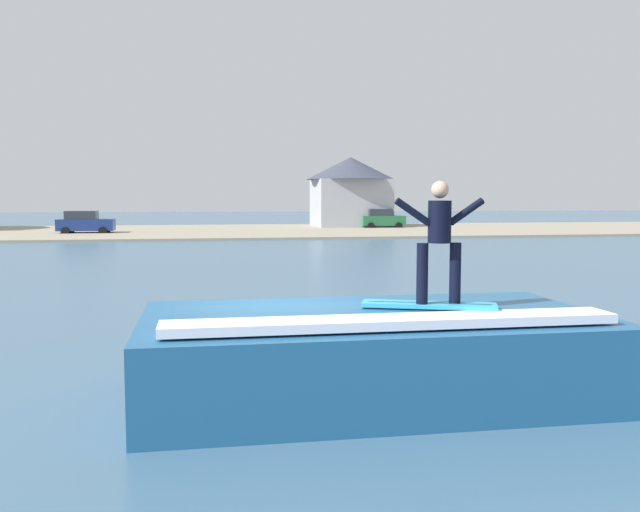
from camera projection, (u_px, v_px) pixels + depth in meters
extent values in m
plane|color=#3D5F7A|center=(281.00, 380.00, 10.61)|extent=(260.00, 260.00, 0.00)
cube|color=#1F5785|center=(372.00, 354.00, 9.78)|extent=(6.56, 3.49, 1.19)
cube|color=#1F5785|center=(380.00, 314.00, 9.30)|extent=(5.58, 1.57, 0.13)
cube|color=white|center=(394.00, 322.00, 8.61)|extent=(5.91, 0.63, 0.12)
cube|color=#33A5CC|center=(429.00, 305.00, 9.39)|extent=(1.88, 1.03, 0.06)
cube|color=black|center=(429.00, 303.00, 9.39)|extent=(1.62, 0.63, 0.01)
cylinder|color=black|center=(422.00, 274.00, 9.27)|extent=(0.16, 0.16, 0.84)
cylinder|color=black|center=(455.00, 273.00, 9.35)|extent=(0.16, 0.16, 0.84)
cylinder|color=black|center=(440.00, 222.00, 9.25)|extent=(0.32, 0.32, 0.58)
sphere|color=#D9A685|center=(440.00, 190.00, 9.21)|extent=(0.24, 0.24, 0.24)
cylinder|color=black|center=(413.00, 212.00, 9.17)|extent=(0.51, 0.10, 0.39)
cylinder|color=black|center=(466.00, 212.00, 9.30)|extent=(0.51, 0.10, 0.39)
cube|color=gray|center=(217.00, 231.00, 56.76)|extent=(120.00, 23.37, 0.16)
cube|color=navy|center=(86.00, 225.00, 52.38)|extent=(4.24, 1.91, 0.90)
cube|color=#262D38|center=(82.00, 215.00, 52.26)|extent=(2.33, 1.72, 0.64)
cylinder|color=black|center=(106.00, 230.00, 53.65)|extent=(0.64, 0.22, 0.64)
cylinder|color=black|center=(103.00, 231.00, 51.67)|extent=(0.64, 0.22, 0.64)
cylinder|color=black|center=(70.00, 230.00, 53.17)|extent=(0.64, 0.22, 0.64)
cylinder|color=black|center=(65.00, 231.00, 51.20)|extent=(0.64, 0.22, 0.64)
cube|color=#23663D|center=(382.00, 221.00, 62.07)|extent=(4.03, 1.90, 0.90)
cube|color=#262D38|center=(379.00, 212.00, 61.96)|extent=(2.21, 1.71, 0.64)
cylinder|color=black|center=(393.00, 225.00, 63.32)|extent=(0.64, 0.22, 0.64)
cylinder|color=black|center=(399.00, 226.00, 61.36)|extent=(0.64, 0.22, 0.64)
cylinder|color=black|center=(366.00, 225.00, 62.87)|extent=(0.64, 0.22, 0.64)
cylinder|color=black|center=(371.00, 226.00, 60.91)|extent=(0.64, 0.22, 0.64)
cube|color=#9EA3AD|center=(350.00, 204.00, 64.43)|extent=(6.84, 6.61, 4.61)
cone|color=#383D4C|center=(350.00, 168.00, 64.14)|extent=(8.49, 8.49, 2.13)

